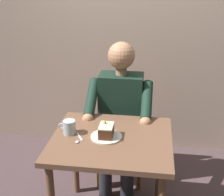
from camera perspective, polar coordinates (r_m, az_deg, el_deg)
cafe_rear_panel at (r=3.10m, az=3.25°, el=17.02°), size 6.40×0.12×3.00m
dining_table at (r=2.18m, az=-0.08°, el=-9.70°), size 0.82×0.73×0.73m
chair at (r=2.82m, az=1.80°, el=-5.07°), size 0.42×0.42×0.88m
seated_person at (r=2.60m, az=1.44°, el=-3.28°), size 0.53×0.58×1.27m
dessert_plate at (r=2.14m, az=-1.03°, el=-7.02°), size 0.21×0.21×0.01m
cake_slice at (r=2.11m, az=-1.04°, el=-5.93°), size 0.09×0.13×0.10m
coffee_cup at (r=2.18m, az=-7.87°, el=-5.27°), size 0.12×0.09×0.10m
dessert_spoon at (r=2.11m, az=-6.20°, el=-7.57°), size 0.07×0.14×0.01m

